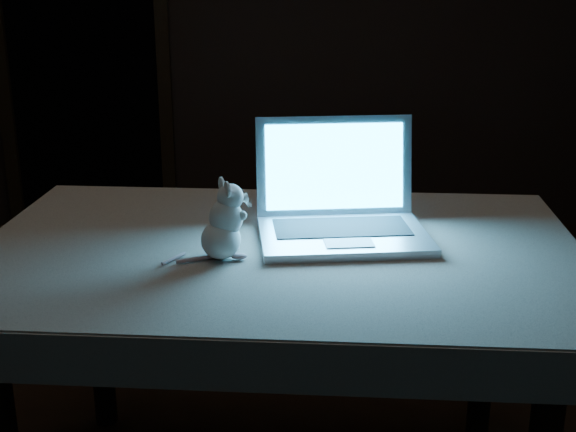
{
  "coord_description": "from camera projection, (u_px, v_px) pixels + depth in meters",
  "views": [
    {
      "loc": [
        0.11,
        -2.23,
        1.6
      ],
      "look_at": [
        0.12,
        -0.15,
        0.92
      ],
      "focal_mm": 48.0,
      "sensor_mm": 36.0,
      "label": 1
    }
  ],
  "objects": [
    {
      "name": "doorway",
      "position": [
        83.0,
        58.0,
        4.65
      ],
      "size": [
        1.06,
        0.36,
        2.13
      ],
      "primitive_type": null,
      "color": "black",
      "rests_on": "back_wall"
    },
    {
      "name": "back_wall",
      "position": [
        264.0,
        18.0,
        4.59
      ],
      "size": [
        4.5,
        0.04,
        2.6
      ],
      "primitive_type": "cube",
      "color": "black",
      "rests_on": "ground"
    },
    {
      "name": "tablecloth",
      "position": [
        269.0,
        271.0,
        2.14
      ],
      "size": [
        1.84,
        1.37,
        0.12
      ],
      "primitive_type": null,
      "rotation": [
        0.0,
        0.0,
        -0.15
      ],
      "color": "#B8A89A",
      "rests_on": "table"
    },
    {
      "name": "plush_mouse",
      "position": [
        220.0,
        220.0,
        2.03
      ],
      "size": [
        0.16,
        0.16,
        0.22
      ],
      "primitive_type": null,
      "rotation": [
        0.0,
        0.0,
        0.05
      ],
      "color": "white",
      "rests_on": "tablecloth"
    },
    {
      "name": "table",
      "position": [
        279.0,
        381.0,
        2.29
      ],
      "size": [
        1.64,
        1.13,
        0.84
      ],
      "primitive_type": null,
      "rotation": [
        0.0,
        0.0,
        -0.08
      ],
      "color": "black",
      "rests_on": "floor"
    },
    {
      "name": "laptop",
      "position": [
        345.0,
        186.0,
        2.15
      ],
      "size": [
        0.51,
        0.45,
        0.32
      ],
      "primitive_type": null,
      "rotation": [
        0.0,
        0.0,
        0.08
      ],
      "color": "silver",
      "rests_on": "tablecloth"
    }
  ]
}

